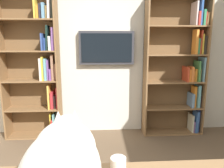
{
  "coord_description": "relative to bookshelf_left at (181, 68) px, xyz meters",
  "views": [
    {
      "loc": [
        0.07,
        1.1,
        1.44
      ],
      "look_at": [
        -0.06,
        -1.11,
        1.0
      ],
      "focal_mm": 33.42,
      "sensor_mm": 36.0,
      "label": 1
    }
  ],
  "objects": [
    {
      "name": "bookshelf_right",
      "position": [
        2.19,
        0.0,
        0.06
      ],
      "size": [
        0.83,
        0.28,
        2.21
      ],
      "color": "brown",
      "rests_on": "ground"
    },
    {
      "name": "wall_mounted_tv",
      "position": [
        1.16,
        -0.08,
        0.31
      ],
      "size": [
        0.84,
        0.07,
        0.51
      ],
      "color": "#333338"
    },
    {
      "name": "wall_back",
      "position": [
        1.2,
        -0.17,
        0.3
      ],
      "size": [
        4.52,
        0.06,
        2.7
      ],
      "primitive_type": "cube",
      "color": "beige",
      "rests_on": "ground"
    },
    {
      "name": "coffee_mug",
      "position": [
        1.18,
        2.21,
        -0.23
      ],
      "size": [
        0.08,
        0.08,
        0.1
      ],
      "primitive_type": "cylinder",
      "color": "white",
      "rests_on": "desk"
    },
    {
      "name": "cat",
      "position": [
        1.42,
        2.4,
        -0.1
      ],
      "size": [
        0.31,
        0.63,
        0.37
      ],
      "color": "silver",
      "rests_on": "desk"
    },
    {
      "name": "bookshelf_left",
      "position": [
        0.0,
        0.0,
        0.0
      ],
      "size": [
        0.93,
        0.28,
        2.11
      ],
      "color": "brown",
      "rests_on": "ground"
    }
  ]
}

